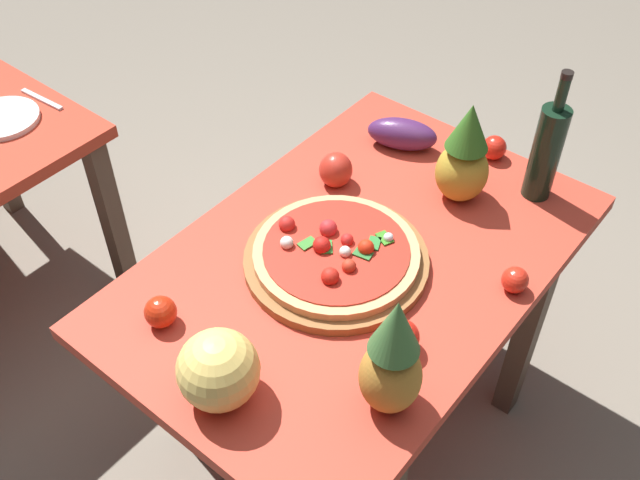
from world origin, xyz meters
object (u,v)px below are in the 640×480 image
(display_table, at_px, (356,282))
(dinner_plate, at_px, (2,119))
(tomato_near_board, at_px, (494,148))
(pizza_board, at_px, (336,260))
(pineapple_left, at_px, (464,158))
(eggplant, at_px, (402,134))
(knife_utensil, at_px, (42,99))
(bell_pepper, at_px, (336,170))
(pineapple_right, at_px, (392,361))
(tomato_by_bottle, at_px, (402,337))
(pizza, at_px, (335,252))
(melon, at_px, (218,370))
(tomato_beside_pepper, at_px, (161,312))
(tomato_at_corner, at_px, (515,280))
(wine_bottle, at_px, (546,151))

(display_table, xyz_separation_m, dinner_plate, (-0.22, 1.17, 0.10))
(tomato_near_board, bearing_deg, display_table, 173.77)
(pizza_board, relative_size, pineapple_left, 1.55)
(eggplant, distance_m, knife_utensil, 1.13)
(display_table, relative_size, bell_pepper, 12.33)
(pineapple_left, relative_size, pineapple_right, 0.93)
(pineapple_left, height_order, knife_utensil, pineapple_left)
(display_table, bearing_deg, pineapple_right, -134.63)
(pineapple_right, xyz_separation_m, tomato_by_bottle, (0.13, 0.06, -0.10))
(pineapple_left, bearing_deg, tomato_near_board, 2.99)
(pizza, height_order, bell_pepper, bell_pepper)
(melon, bearing_deg, tomato_beside_pepper, 77.78)
(tomato_at_corner, bearing_deg, pizza, 117.85)
(dinner_plate, bearing_deg, pizza_board, -81.81)
(melon, height_order, tomato_at_corner, melon)
(melon, bearing_deg, wine_bottle, -11.90)
(pineapple_right, height_order, knife_utensil, pineapple_right)
(pizza, relative_size, tomato_near_board, 5.82)
(pizza, relative_size, wine_bottle, 1.08)
(pineapple_left, bearing_deg, dinner_plate, 114.52)
(pizza, bearing_deg, tomato_near_board, -8.31)
(wine_bottle, height_order, tomato_beside_pepper, wine_bottle)
(pizza, height_order, pineapple_left, pineapple_left)
(pineapple_left, bearing_deg, tomato_beside_pepper, 159.99)
(tomato_near_board, bearing_deg, eggplant, 117.95)
(eggplant, bearing_deg, tomato_by_bottle, -145.61)
(pizza_board, relative_size, dinner_plate, 2.04)
(tomato_beside_pepper, relative_size, tomato_at_corner, 1.16)
(pineapple_right, xyz_separation_m, melon, (-0.20, 0.28, -0.05))
(wine_bottle, bearing_deg, dinner_plate, 116.82)
(pineapple_left, height_order, tomato_beside_pepper, pineapple_left)
(pineapple_left, bearing_deg, tomato_by_bottle, -161.89)
(tomato_by_bottle, height_order, dinner_plate, tomato_by_bottle)
(pizza_board, xyz_separation_m, wine_bottle, (0.54, -0.25, 0.13))
(wine_bottle, bearing_deg, knife_utensil, 112.07)
(pineapple_right, bearing_deg, bell_pepper, 46.90)
(tomato_at_corner, height_order, tomato_near_board, tomato_near_board)
(wine_bottle, bearing_deg, eggplant, 98.31)
(tomato_at_corner, bearing_deg, pizza_board, 117.84)
(tomato_beside_pepper, bearing_deg, tomato_at_corner, -43.88)
(pineapple_right, relative_size, tomato_beside_pepper, 4.25)
(wine_bottle, distance_m, eggplant, 0.41)
(pizza_board, relative_size, tomato_near_board, 6.51)
(pineapple_right, distance_m, eggplant, 0.87)
(pizza_board, bearing_deg, pineapple_right, -126.67)
(pizza, height_order, pineapple_right, pineapple_right)
(display_table, distance_m, tomato_by_bottle, 0.32)
(wine_bottle, bearing_deg, bell_pepper, 124.46)
(tomato_by_bottle, bearing_deg, melon, 146.32)
(pineapple_left, bearing_deg, pizza_board, 166.35)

